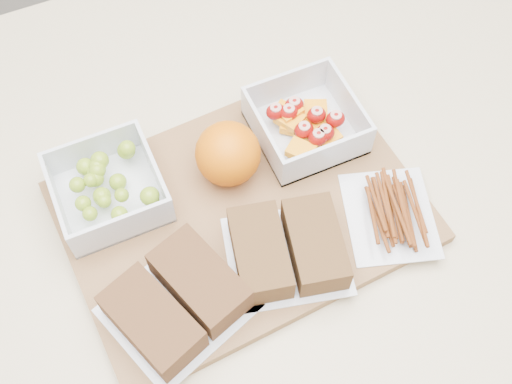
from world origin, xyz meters
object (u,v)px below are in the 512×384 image
(grape_container, at_px, (109,187))
(orange, at_px, (228,154))
(sandwich_bag_left, at_px, (177,301))
(pretzel_bag, at_px, (391,211))
(sandwich_bag_center, at_px, (288,249))
(fruit_container, at_px, (306,124))
(cutting_board, at_px, (242,212))

(grape_container, height_order, orange, orange)
(grape_container, distance_m, sandwich_bag_left, 0.17)
(orange, xyz_separation_m, pretzel_bag, (0.15, -0.14, -0.03))
(sandwich_bag_left, relative_size, sandwich_bag_center, 1.10)
(sandwich_bag_left, bearing_deg, orange, 49.70)
(pretzel_bag, bearing_deg, grape_container, 151.31)
(grape_container, relative_size, pretzel_bag, 0.82)
(grape_container, height_order, fruit_container, same)
(sandwich_bag_left, distance_m, sandwich_bag_center, 0.14)
(sandwich_bag_center, bearing_deg, orange, 96.86)
(cutting_board, xyz_separation_m, sandwich_bag_left, (-0.12, -0.09, 0.03))
(cutting_board, xyz_separation_m, pretzel_bag, (0.16, -0.08, 0.02))
(cutting_board, bearing_deg, grape_container, 146.13)
(fruit_container, bearing_deg, cutting_board, -149.52)
(pretzel_bag, bearing_deg, orange, 137.93)
(grape_container, bearing_deg, cutting_board, -30.44)
(grape_container, bearing_deg, sandwich_bag_center, -44.88)
(cutting_board, height_order, grape_container, grape_container)
(sandwich_bag_left, bearing_deg, grape_container, 97.85)
(cutting_board, xyz_separation_m, grape_container, (-0.14, 0.08, 0.03))
(cutting_board, bearing_deg, sandwich_bag_center, -77.35)
(cutting_board, xyz_separation_m, sandwich_bag_center, (0.02, -0.08, 0.03))
(cutting_board, xyz_separation_m, fruit_container, (0.12, 0.07, 0.03))
(orange, distance_m, sandwich_bag_left, 0.19)
(cutting_board, relative_size, sandwich_bag_center, 2.55)
(sandwich_bag_left, xyz_separation_m, pretzel_bag, (0.27, 0.01, -0.01))
(orange, bearing_deg, sandwich_bag_center, -83.14)
(cutting_board, bearing_deg, fruit_container, 27.05)
(cutting_board, distance_m, grape_container, 0.16)
(cutting_board, relative_size, grape_container, 3.37)
(grape_container, relative_size, sandwich_bag_center, 0.76)
(grape_container, xyz_separation_m, sandwich_bag_left, (0.02, -0.17, -0.00))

